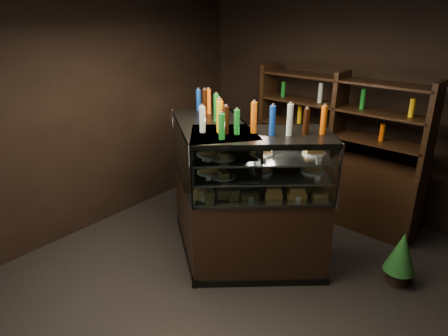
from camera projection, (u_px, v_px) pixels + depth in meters
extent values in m
plane|color=black|center=(254.00, 291.00, 4.12)|extent=(5.00, 5.00, 0.00)
cube|color=black|center=(363.00, 106.00, 5.37)|extent=(5.00, 0.02, 3.00)
cube|color=black|center=(94.00, 113.00, 5.03)|extent=(0.02, 5.00, 3.00)
cube|color=black|center=(259.00, 231.00, 4.36)|extent=(1.53, 1.45, 0.92)
cube|color=black|center=(257.00, 263.00, 4.51)|extent=(1.57, 1.50, 0.08)
cube|color=black|center=(262.00, 136.00, 3.96)|extent=(1.53, 1.45, 0.06)
cube|color=silver|center=(260.00, 192.00, 4.18)|extent=(1.45, 1.37, 0.02)
cube|color=silver|center=(261.00, 173.00, 4.10)|extent=(1.45, 1.37, 0.02)
cube|color=silver|center=(261.00, 155.00, 4.03)|extent=(1.45, 1.37, 0.02)
cube|color=white|center=(266.00, 178.00, 3.73)|extent=(1.07, 0.92, 0.65)
cylinder|color=silver|center=(340.00, 177.00, 3.76)|extent=(0.03, 0.03, 0.67)
cylinder|color=silver|center=(190.00, 178.00, 3.72)|extent=(0.03, 0.03, 0.67)
cube|color=black|center=(213.00, 214.00, 4.72)|extent=(1.54, 1.42, 0.92)
cube|color=black|center=(213.00, 244.00, 4.88)|extent=(1.59, 1.46, 0.08)
cube|color=black|center=(212.00, 126.00, 4.32)|extent=(1.54, 1.42, 0.06)
cube|color=silver|center=(213.00, 177.00, 4.55)|extent=(1.46, 1.34, 0.02)
cube|color=silver|center=(212.00, 160.00, 4.47)|extent=(1.46, 1.34, 0.02)
cube|color=silver|center=(212.00, 143.00, 4.40)|extent=(1.46, 1.34, 0.02)
cube|color=white|center=(180.00, 154.00, 4.36)|extent=(1.11, 0.87, 0.65)
cylinder|color=silver|center=(190.00, 178.00, 3.72)|extent=(0.03, 0.03, 0.67)
cylinder|color=silver|center=(174.00, 135.00, 5.00)|extent=(0.03, 0.03, 0.67)
cube|color=#D4994C|center=(204.00, 191.00, 4.12)|extent=(0.20, 0.19, 0.06)
cube|color=#D4994C|center=(226.00, 191.00, 4.13)|extent=(0.20, 0.19, 0.06)
cube|color=#D4994C|center=(249.00, 190.00, 4.13)|extent=(0.20, 0.19, 0.06)
cube|color=#D4994C|center=(272.00, 190.00, 4.14)|extent=(0.20, 0.19, 0.06)
cube|color=#D4994C|center=(294.00, 190.00, 4.15)|extent=(0.20, 0.19, 0.06)
cube|color=#D4994C|center=(317.00, 189.00, 4.15)|extent=(0.20, 0.19, 0.06)
cylinder|color=white|center=(209.00, 172.00, 4.08)|extent=(0.24, 0.24, 0.02)
cube|color=#D4994C|center=(209.00, 169.00, 4.07)|extent=(0.18, 0.17, 0.05)
cylinder|color=white|center=(261.00, 171.00, 4.10)|extent=(0.24, 0.24, 0.02)
cube|color=#D4994C|center=(261.00, 168.00, 4.09)|extent=(0.18, 0.17, 0.05)
cylinder|color=white|center=(312.00, 171.00, 4.11)|extent=(0.24, 0.24, 0.02)
cube|color=#D4994C|center=(313.00, 168.00, 4.10)|extent=(0.18, 0.17, 0.05)
cylinder|color=white|center=(208.00, 154.00, 4.01)|extent=(0.24, 0.24, 0.02)
cube|color=#D4994C|center=(208.00, 151.00, 4.00)|extent=(0.18, 0.17, 0.05)
cylinder|color=white|center=(261.00, 153.00, 4.03)|extent=(0.24, 0.24, 0.02)
cube|color=#D4994C|center=(262.00, 150.00, 4.01)|extent=(0.18, 0.17, 0.05)
cylinder|color=white|center=(314.00, 153.00, 4.04)|extent=(0.24, 0.24, 0.02)
cube|color=#D4994C|center=(314.00, 150.00, 4.03)|extent=(0.18, 0.17, 0.05)
cube|color=#D4994C|center=(201.00, 157.00, 5.06)|extent=(0.20, 0.18, 0.06)
cube|color=#D4994C|center=(204.00, 164.00, 4.85)|extent=(0.20, 0.18, 0.06)
cube|color=#D4994C|center=(208.00, 171.00, 4.63)|extent=(0.20, 0.18, 0.06)
cube|color=#D4994C|center=(212.00, 179.00, 4.42)|extent=(0.20, 0.18, 0.06)
cube|color=#D4994C|center=(216.00, 187.00, 4.21)|extent=(0.20, 0.18, 0.06)
cube|color=#D4994C|center=(221.00, 197.00, 3.99)|extent=(0.20, 0.18, 0.06)
cylinder|color=white|center=(204.00, 144.00, 4.95)|extent=(0.24, 0.24, 0.02)
cube|color=#D4994C|center=(204.00, 141.00, 4.93)|extent=(0.19, 0.17, 0.05)
cylinder|color=white|center=(212.00, 158.00, 4.46)|extent=(0.24, 0.24, 0.02)
cube|color=#D4994C|center=(212.00, 155.00, 4.45)|extent=(0.19, 0.17, 0.05)
cylinder|color=white|center=(223.00, 176.00, 3.98)|extent=(0.24, 0.24, 0.02)
cube|color=#D4994C|center=(223.00, 173.00, 3.96)|extent=(0.19, 0.17, 0.05)
cylinder|color=white|center=(204.00, 128.00, 4.87)|extent=(0.24, 0.24, 0.02)
cube|color=#D4994C|center=(204.00, 126.00, 4.86)|extent=(0.19, 0.17, 0.05)
cylinder|color=white|center=(212.00, 142.00, 4.39)|extent=(0.24, 0.24, 0.02)
cube|color=#D4994C|center=(212.00, 139.00, 4.38)|extent=(0.19, 0.17, 0.05)
cylinder|color=white|center=(223.00, 158.00, 3.91)|extent=(0.24, 0.24, 0.02)
cube|color=#D4994C|center=(223.00, 155.00, 3.89)|extent=(0.19, 0.17, 0.05)
cylinder|color=#B20C0A|center=(202.00, 120.00, 3.88)|extent=(0.06, 0.06, 0.28)
cylinder|color=silver|center=(202.00, 105.00, 3.82)|extent=(0.03, 0.03, 0.02)
cylinder|color=black|center=(220.00, 120.00, 3.88)|extent=(0.06, 0.06, 0.28)
cylinder|color=silver|center=(219.00, 105.00, 3.83)|extent=(0.03, 0.03, 0.02)
cylinder|color=#0F38B2|center=(237.00, 120.00, 3.89)|extent=(0.06, 0.06, 0.28)
cylinder|color=silver|center=(237.00, 105.00, 3.83)|extent=(0.03, 0.03, 0.02)
cylinder|color=yellow|center=(254.00, 120.00, 3.89)|extent=(0.06, 0.06, 0.28)
cylinder|color=silver|center=(255.00, 105.00, 3.84)|extent=(0.03, 0.03, 0.02)
cylinder|color=#D8590A|center=(271.00, 120.00, 3.90)|extent=(0.06, 0.06, 0.28)
cylinder|color=silver|center=(272.00, 104.00, 3.84)|extent=(0.03, 0.03, 0.02)
cylinder|color=silver|center=(288.00, 119.00, 3.90)|extent=(0.06, 0.06, 0.28)
cylinder|color=silver|center=(289.00, 104.00, 3.85)|extent=(0.03, 0.03, 0.02)
cylinder|color=#147223|center=(306.00, 119.00, 3.91)|extent=(0.06, 0.06, 0.28)
cylinder|color=silver|center=(307.00, 104.00, 3.85)|extent=(0.03, 0.03, 0.02)
cylinder|color=#B20C0A|center=(323.00, 119.00, 3.91)|extent=(0.06, 0.06, 0.28)
cylinder|color=silver|center=(324.00, 104.00, 3.86)|extent=(0.03, 0.03, 0.02)
cylinder|color=#B20C0A|center=(202.00, 99.00, 4.80)|extent=(0.06, 0.06, 0.28)
cylinder|color=silver|center=(202.00, 86.00, 4.74)|extent=(0.03, 0.03, 0.02)
cylinder|color=black|center=(205.00, 102.00, 4.64)|extent=(0.06, 0.06, 0.28)
cylinder|color=silver|center=(205.00, 89.00, 4.59)|extent=(0.03, 0.03, 0.02)
cylinder|color=#0F38B2|center=(207.00, 105.00, 4.49)|extent=(0.06, 0.06, 0.28)
cylinder|color=silver|center=(207.00, 92.00, 4.43)|extent=(0.03, 0.03, 0.02)
cylinder|color=yellow|center=(210.00, 108.00, 4.34)|extent=(0.06, 0.06, 0.28)
cylinder|color=silver|center=(210.00, 95.00, 4.28)|extent=(0.03, 0.03, 0.02)
cylinder|color=#D8590A|center=(213.00, 112.00, 4.18)|extent=(0.06, 0.06, 0.28)
cylinder|color=silver|center=(213.00, 98.00, 4.13)|extent=(0.03, 0.03, 0.02)
cylinder|color=silver|center=(217.00, 116.00, 4.03)|extent=(0.06, 0.06, 0.28)
cylinder|color=silver|center=(217.00, 101.00, 3.97)|extent=(0.03, 0.03, 0.02)
cylinder|color=#147223|center=(220.00, 120.00, 3.88)|extent=(0.06, 0.06, 0.28)
cylinder|color=silver|center=(220.00, 105.00, 3.82)|extent=(0.03, 0.03, 0.02)
cylinder|color=#B20C0A|center=(224.00, 125.00, 3.72)|extent=(0.06, 0.06, 0.28)
cylinder|color=silver|center=(224.00, 109.00, 3.67)|extent=(0.03, 0.03, 0.02)
cylinder|color=black|center=(397.00, 276.00, 4.23)|extent=(0.21, 0.21, 0.16)
cone|color=#1A5C2A|center=(402.00, 252.00, 4.12)|extent=(0.32, 0.32, 0.44)
cone|color=#1A5C2A|center=(404.00, 240.00, 4.06)|extent=(0.25, 0.25, 0.31)
cube|color=black|center=(331.00, 185.00, 5.52)|extent=(2.31, 0.53, 0.90)
cube|color=black|center=(268.00, 102.00, 5.84)|extent=(0.08, 0.38, 1.10)
cube|color=black|center=(339.00, 114.00, 5.15)|extent=(0.08, 0.38, 1.10)
cube|color=black|center=(431.00, 131.00, 4.46)|extent=(0.08, 0.38, 1.10)
cube|color=black|center=(337.00, 133.00, 5.24)|extent=(2.27, 0.49, 0.03)
cube|color=black|center=(340.00, 107.00, 5.11)|extent=(2.27, 0.49, 0.03)
cube|color=black|center=(343.00, 79.00, 4.98)|extent=(2.27, 0.49, 0.03)
cylinder|color=#B20C0A|center=(282.00, 113.00, 5.74)|extent=(0.06, 0.06, 0.22)
cylinder|color=black|center=(299.00, 116.00, 5.56)|extent=(0.06, 0.06, 0.22)
cylinder|color=#0F38B2|center=(318.00, 120.00, 5.38)|extent=(0.06, 0.06, 0.22)
cylinder|color=yellow|center=(338.00, 124.00, 5.20)|extent=(0.06, 0.06, 0.22)
cylinder|color=#D8590A|center=(359.00, 128.00, 5.02)|extent=(0.06, 0.06, 0.22)
cylinder|color=silver|center=(382.00, 132.00, 4.84)|extent=(0.06, 0.06, 0.22)
cylinder|color=#147223|center=(407.00, 137.00, 4.66)|extent=(0.06, 0.06, 0.22)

